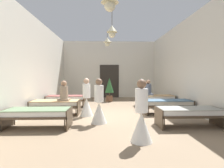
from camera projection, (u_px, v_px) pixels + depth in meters
The scene contains 14 objects.
ground_plane at pixel (112, 115), 7.35m from camera, with size 7.26×12.64×0.10m, color #8C755B.
room_shell at pixel (111, 65), 8.68m from camera, with size 7.06×12.24×4.13m.
bed_left_row_0 at pixel (38, 113), 5.36m from camera, with size 1.90×0.84×0.57m.
bed_right_row_0 at pixel (189, 112), 5.52m from camera, with size 1.90×0.84×0.57m.
bed_left_row_1 at pixel (56, 104), 7.26m from camera, with size 1.90×0.84×0.57m.
bed_right_row_1 at pixel (167, 103), 7.41m from camera, with size 1.90×0.84×0.57m.
bed_left_row_2 at pixel (66, 98), 9.15m from camera, with size 1.90×0.84×0.57m.
bed_right_row_2 at pixel (155, 98), 9.31m from camera, with size 1.90×0.84×0.57m.
nurse_near_aisle at pixel (141, 119), 4.21m from camera, with size 0.52×0.52×1.49m.
nurse_mid_aisle at pixel (87, 102), 7.03m from camera, with size 0.52×0.52×1.49m.
nurse_far_aisle at pixel (99, 107), 5.91m from camera, with size 0.52×0.52×1.49m.
patient_seated_primary at pixel (64, 93), 7.20m from camera, with size 0.44×0.44×0.80m.
patient_seated_secondary at pixel (148, 89), 9.30m from camera, with size 0.44×0.44×0.80m.
potted_plant at pixel (109, 88), 11.07m from camera, with size 0.54×0.54×1.46m.
Camera 1 is at (-0.26, -7.29, 1.53)m, focal length 28.91 mm.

